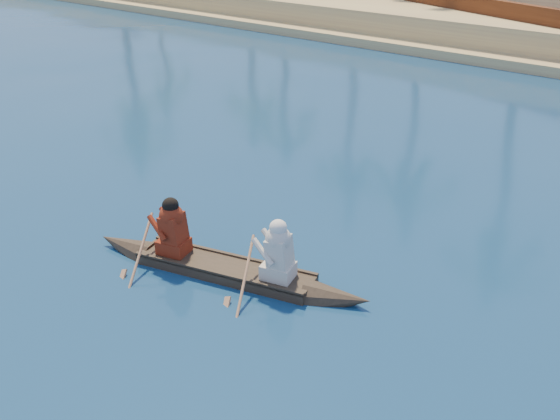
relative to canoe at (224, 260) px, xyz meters
The scene contains 2 objects.
canoe is the anchor object (origin of this frame).
barge_mid 21.27m from the canoe, 94.66° to the left, with size 14.43×9.03×2.28m.
Camera 1 is at (2.77, -0.44, 5.42)m, focal length 40.00 mm.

